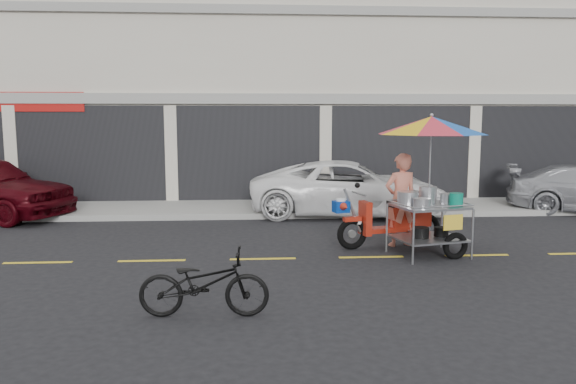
{
  "coord_description": "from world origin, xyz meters",
  "views": [
    {
      "loc": [
        -2.21,
        -9.98,
        2.57
      ],
      "look_at": [
        -1.5,
        0.6,
        1.15
      ],
      "focal_mm": 35.0,
      "sensor_mm": 36.0,
      "label": 1
    }
  ],
  "objects": [
    {
      "name": "ground",
      "position": [
        0.0,
        0.0,
        0.0
      ],
      "size": [
        90.0,
        90.0,
        0.0
      ],
      "primitive_type": "plane",
      "color": "black"
    },
    {
      "name": "shophouse_block",
      "position": [
        2.82,
        10.59,
        4.24
      ],
      "size": [
        36.0,
        8.11,
        10.4
      ],
      "color": "beige",
      "rests_on": "ground"
    },
    {
      "name": "sidewalk",
      "position": [
        0.0,
        5.5,
        0.07
      ],
      "size": [
        45.0,
        3.0,
        0.15
      ],
      "primitive_type": "cube",
      "color": "gray",
      "rests_on": "ground"
    },
    {
      "name": "near_bicycle",
      "position": [
        -2.82,
        -2.92,
        0.44
      ],
      "size": [
        1.7,
        0.65,
        0.88
      ],
      "primitive_type": "imported",
      "rotation": [
        0.0,
        0.0,
        1.53
      ],
      "color": "black",
      "rests_on": "ground"
    },
    {
      "name": "centerline",
      "position": [
        0.0,
        0.0,
        0.0
      ],
      "size": [
        42.0,
        0.1,
        0.01
      ],
      "primitive_type": "cube",
      "color": "gold",
      "rests_on": "ground"
    },
    {
      "name": "white_pickup",
      "position": [
        0.39,
        4.49,
        0.72
      ],
      "size": [
        5.46,
        3.14,
        1.43
      ],
      "primitive_type": "imported",
      "rotation": [
        0.0,
        0.0,
        1.42
      ],
      "color": "white",
      "rests_on": "ground"
    },
    {
      "name": "food_vendor_rig",
      "position": [
        0.97,
        0.41,
        1.67
      ],
      "size": [
        2.98,
        2.45,
        2.65
      ],
      "rotation": [
        0.0,
        0.0,
        0.24
      ],
      "color": "black",
      "rests_on": "ground"
    }
  ]
}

